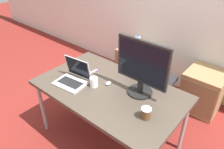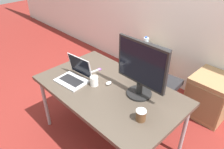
# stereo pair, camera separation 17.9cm
# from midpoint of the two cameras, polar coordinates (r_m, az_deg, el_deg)

# --- Properties ---
(ground_plane) EXTENTS (14.00, 14.00, 0.00)m
(ground_plane) POSITION_cam_midpoint_polar(r_m,az_deg,el_deg) (2.75, -2.58, -16.21)
(ground_plane) COLOR maroon
(wall_back) EXTENTS (10.00, 0.05, 2.60)m
(wall_back) POSITION_cam_midpoint_polar(r_m,az_deg,el_deg) (3.20, 16.59, 17.51)
(wall_back) COLOR silver
(wall_back) RESTS_ON ground_plane
(desk) EXTENTS (1.53, 0.91, 0.74)m
(desk) POSITION_cam_midpoint_polar(r_m,az_deg,el_deg) (2.27, -3.00, -4.72)
(desk) COLOR #473D33
(desk) RESTS_ON ground_plane
(office_chair) EXTENTS (0.56, 0.58, 1.11)m
(office_chair) POSITION_cam_midpoint_polar(r_m,az_deg,el_deg) (2.83, 8.37, -3.18)
(office_chair) COLOR #232326
(office_chair) RESTS_ON ground_plane
(cabinet_left) EXTENTS (0.49, 0.51, 0.58)m
(cabinet_left) POSITION_cam_midpoint_polar(r_m,az_deg,el_deg) (3.57, 4.88, 2.62)
(cabinet_left) COLOR #99754C
(cabinet_left) RESTS_ON ground_plane
(cabinet_right) EXTENTS (0.49, 0.51, 0.58)m
(cabinet_right) POSITION_cam_midpoint_polar(r_m,az_deg,el_deg) (3.18, 21.22, -3.97)
(cabinet_right) COLOR #99754C
(cabinet_right) RESTS_ON ground_plane
(water_bottle) EXTENTS (0.08, 0.08, 0.21)m
(water_bottle) POSITION_cam_midpoint_polar(r_m,az_deg,el_deg) (3.39, 5.21, 8.30)
(water_bottle) COLOR silver
(water_bottle) RESTS_ON cabinet_left
(laptop_center) EXTENTS (0.35, 0.31, 0.25)m
(laptop_center) POSITION_cam_midpoint_polar(r_m,az_deg,el_deg) (2.37, -12.33, -0.92)
(laptop_center) COLOR silver
(laptop_center) RESTS_ON desk
(monitor) EXTENTS (0.54, 0.25, 0.56)m
(monitor) POSITION_cam_midpoint_polar(r_m,az_deg,el_deg) (2.04, 5.33, 1.68)
(monitor) COLOR black
(monitor) RESTS_ON desk
(mouse) EXTENTS (0.05, 0.07, 0.03)m
(mouse) POSITION_cam_midpoint_polar(r_m,az_deg,el_deg) (2.30, -3.21, -2.37)
(mouse) COLOR silver
(mouse) RESTS_ON desk
(coffee_cup_white) EXTENTS (0.08, 0.08, 0.10)m
(coffee_cup_white) POSITION_cam_midpoint_polar(r_m,az_deg,el_deg) (2.27, -7.01, -2.01)
(coffee_cup_white) COLOR white
(coffee_cup_white) RESTS_ON desk
(coffee_cup_brown) EXTENTS (0.09, 0.09, 0.10)m
(coffee_cup_brown) POSITION_cam_midpoint_polar(r_m,az_deg,el_deg) (1.89, 6.16, -10.09)
(coffee_cup_brown) COLOR brown
(coffee_cup_brown) RESTS_ON desk
(scissors) EXTENTS (0.05, 0.17, 0.01)m
(scissors) POSITION_cam_midpoint_polar(r_m,az_deg,el_deg) (2.53, -6.85, 0.80)
(scissors) COLOR #B2B2B7
(scissors) RESTS_ON desk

